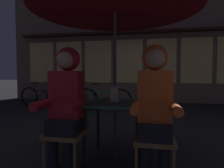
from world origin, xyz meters
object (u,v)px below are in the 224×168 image
(chair_right, at_px, (154,132))
(book, at_px, (108,99))
(cafe_table, at_px, (115,109))
(person_right_hooded, at_px, (155,99))
(bicycle_second, at_px, (70,97))
(bicycle_nearest, at_px, (42,97))
(person_left_hooded, at_px, (66,96))
(lantern, at_px, (114,92))
(chair_left, at_px, (68,127))
(bicycle_third, at_px, (104,99))

(chair_right, xyz_separation_m, book, (-0.60, 0.52, 0.26))
(book, bearing_deg, cafe_table, -68.93)
(person_right_hooded, relative_size, bicycle_second, 0.83)
(bicycle_second, height_order, book, bicycle_second)
(cafe_table, xyz_separation_m, bicycle_nearest, (-3.03, 3.32, -0.29))
(person_left_hooded, distance_m, bicycle_nearest, 4.56)
(bicycle_nearest, distance_m, book, 4.32)
(bicycle_second, distance_m, book, 3.76)
(person_right_hooded, bearing_deg, lantern, 137.74)
(chair_left, bearing_deg, bicycle_third, 96.51)
(person_left_hooded, bearing_deg, lantern, 43.51)
(person_left_hooded, relative_size, bicycle_second, 0.83)
(chair_right, bearing_deg, bicycle_third, 111.06)
(lantern, relative_size, bicycle_nearest, 0.14)
(chair_right, bearing_deg, bicycle_second, 124.12)
(chair_left, relative_size, bicycle_second, 0.52)
(cafe_table, xyz_separation_m, book, (-0.12, 0.15, 0.11))
(cafe_table, height_order, chair_left, chair_left)
(person_left_hooded, relative_size, bicycle_third, 0.83)
(chair_right, bearing_deg, chair_left, 180.00)
(lantern, bearing_deg, chair_right, -38.40)
(cafe_table, relative_size, book, 3.70)
(person_left_hooded, xyz_separation_m, book, (0.36, 0.58, -0.09))
(person_left_hooded, xyz_separation_m, bicycle_nearest, (-2.55, 3.74, -0.50))
(person_left_hooded, bearing_deg, chair_right, 3.39)
(chair_right, height_order, bicycle_third, chair_right)
(lantern, distance_m, bicycle_second, 3.94)
(bicycle_nearest, distance_m, bicycle_third, 2.15)
(person_right_hooded, relative_size, bicycle_third, 0.83)
(book, bearing_deg, lantern, -67.57)
(chair_left, distance_m, bicycle_second, 4.05)
(bicycle_nearest, bearing_deg, chair_left, -55.34)
(person_right_hooded, bearing_deg, bicycle_nearest, 133.15)
(lantern, height_order, chair_left, lantern)
(cafe_table, distance_m, bicycle_second, 3.94)
(chair_left, relative_size, person_right_hooded, 0.62)
(cafe_table, xyz_separation_m, bicycle_third, (-0.88, 3.17, -0.29))
(person_right_hooded, height_order, bicycle_second, person_right_hooded)
(person_right_hooded, relative_size, bicycle_nearest, 0.83)
(chair_right, relative_size, person_right_hooded, 0.62)
(cafe_table, bearing_deg, chair_left, -142.45)
(chair_left, relative_size, book, 4.35)
(chair_left, xyz_separation_m, person_left_hooded, (-0.00, -0.06, 0.36))
(person_right_hooded, height_order, bicycle_nearest, person_right_hooded)
(person_right_hooded, xyz_separation_m, bicycle_third, (-1.36, 3.60, -0.50))
(person_left_hooded, bearing_deg, bicycle_third, 96.41)
(cafe_table, height_order, chair_right, chair_right)
(chair_left, xyz_separation_m, chair_right, (0.96, 0.00, 0.00))
(person_left_hooded, height_order, bicycle_nearest, person_left_hooded)
(bicycle_second, xyz_separation_m, bicycle_third, (1.16, -0.18, 0.00))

